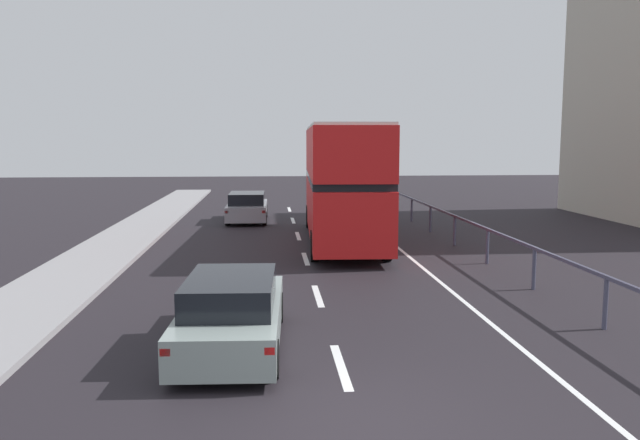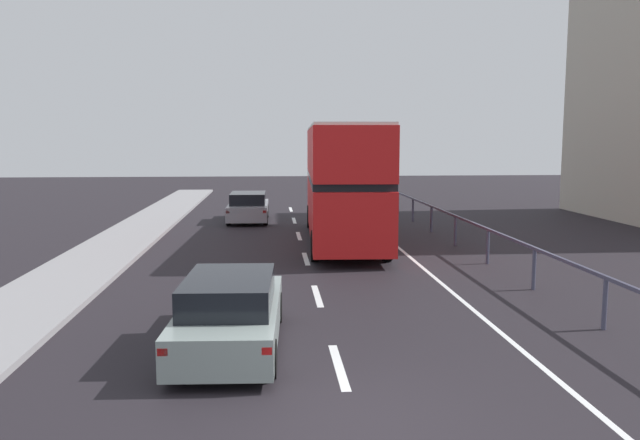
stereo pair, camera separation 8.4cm
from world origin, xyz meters
name	(u,v)px [view 1 (the left image)]	position (x,y,z in m)	size (l,w,h in m)	color
ground_plane	(358,422)	(0.00, 0.00, -0.05)	(73.06, 120.00, 0.10)	black
lane_paint_markings	(394,283)	(2.19, 8.28, 0.00)	(3.61, 46.00, 0.01)	silver
bridge_side_railing	(509,244)	(5.65, 9.00, 0.91)	(0.10, 42.00, 1.13)	#44445A
double_decker_bus_red	(342,180)	(1.60, 15.36, 2.35)	(3.00, 10.89, 4.40)	red
hatchback_car_near	(232,313)	(-1.91, 3.21, 0.67)	(1.99, 4.67, 1.39)	gray
sedan_car_ahead	(247,207)	(-2.19, 21.92, 0.67)	(1.93, 4.44, 1.39)	gray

